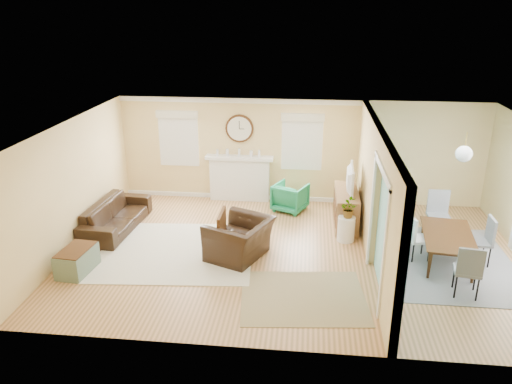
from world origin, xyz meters
TOP-DOWN VIEW (x-y plane):
  - floor at (0.00, 0.00)m, footprint 9.00×9.00m
  - wall_back at (0.00, 3.00)m, footprint 9.00×0.02m
  - wall_front at (0.00, -3.00)m, footprint 9.00×0.02m
  - wall_left at (-4.50, 0.00)m, footprint 0.02×6.00m
  - ceiling at (0.00, 0.00)m, footprint 9.00×6.00m
  - partition at (1.51, 0.28)m, footprint 0.17×6.00m
  - fireplace at (-1.50, 2.88)m, footprint 1.70×0.30m
  - wall_clock at (-1.50, 2.97)m, footprint 0.70×0.07m
  - window_left at (-3.05, 2.95)m, footprint 1.05×0.13m
  - window_right at (0.05, 2.95)m, footprint 1.05×0.13m
  - pendant at (3.00, 0.00)m, footprint 0.30×0.30m
  - rug_cream at (-2.39, -0.13)m, footprint 3.28×2.91m
  - rug_jute at (0.22, -1.56)m, footprint 2.28×1.94m
  - rug_grey at (2.98, 0.02)m, footprint 2.52×3.15m
  - sofa at (-3.99, 0.81)m, footprint 0.98×2.23m
  - eames_chair at (-1.07, -0.21)m, footprint 1.43×1.51m
  - green_chair at (-0.18, 2.31)m, footprint 0.96×0.97m
  - trunk at (-4.01, -1.13)m, footprint 0.58×0.87m
  - credenza at (1.11, 1.61)m, footprint 0.50×1.48m
  - tv at (1.09, 1.61)m, footprint 0.18×1.03m
  - garden_stool at (1.07, 0.76)m, footprint 0.37×0.37m
  - potted_plant at (1.07, 0.76)m, footprint 0.43×0.45m
  - dining_table at (2.98, 0.02)m, footprint 1.12×1.76m
  - dining_chair_n at (3.03, 1.13)m, footprint 0.45×0.45m
  - dining_chair_s at (2.99, -1.17)m, footprint 0.49×0.49m
  - dining_chair_w at (2.43, 0.10)m, footprint 0.47×0.47m
  - dining_chair_e at (3.53, 0.02)m, footprint 0.43×0.43m

SIDE VIEW (x-z plane):
  - floor at x=0.00m, z-range 0.00..0.00m
  - rug_jute at x=0.22m, z-range 0.00..0.01m
  - rug_grey at x=2.98m, z-range 0.00..0.01m
  - rug_cream at x=-2.39m, z-range 0.00..0.02m
  - trunk at x=-4.01m, z-range 0.00..0.47m
  - garden_stool at x=1.07m, z-range 0.00..0.54m
  - dining_table at x=2.98m, z-range 0.00..0.58m
  - sofa at x=-3.99m, z-range 0.00..0.64m
  - green_chair at x=-0.18m, z-range 0.00..0.68m
  - eames_chair at x=-1.07m, z-range 0.00..0.78m
  - credenza at x=1.11m, z-range 0.00..0.80m
  - dining_chair_w at x=2.43m, z-range 0.08..0.97m
  - dining_chair_e at x=3.53m, z-range 0.08..1.04m
  - dining_chair_s at x=2.99m, z-range 0.09..1.05m
  - fireplace at x=-1.50m, z-range 0.01..1.18m
  - dining_chair_n at x=3.03m, z-range 0.09..1.11m
  - potted_plant at x=1.07m, z-range 0.54..0.95m
  - tv at x=1.09m, z-range 0.80..1.39m
  - wall_back at x=0.00m, z-range 0.00..2.60m
  - wall_front at x=0.00m, z-range 0.00..2.60m
  - wall_left at x=-4.50m, z-range 0.00..2.60m
  - partition at x=1.51m, z-range 0.06..2.66m
  - window_left at x=-3.05m, z-range 0.95..2.37m
  - window_right at x=0.05m, z-range 0.95..2.37m
  - wall_clock at x=-1.50m, z-range 1.50..2.20m
  - pendant at x=3.00m, z-range 1.93..2.48m
  - ceiling at x=0.00m, z-range 2.59..2.61m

